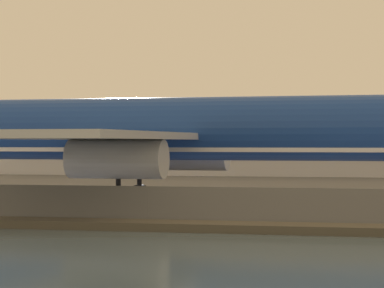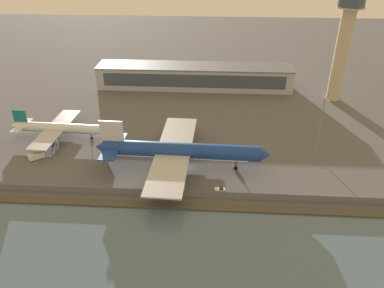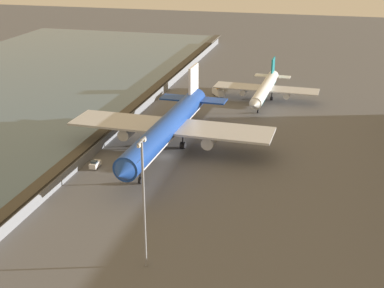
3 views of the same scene
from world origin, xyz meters
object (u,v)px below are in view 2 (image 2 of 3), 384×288
(cargo_jet_blue, at_px, (178,151))
(passenger_jet_white_teal, at_px, (58,128))
(control_tower, at_px, (344,39))
(apron_light_mast_apron_west, at_px, (320,125))
(ops_van, at_px, (36,156))
(baggage_tug, at_px, (220,190))

(cargo_jet_blue, xyz_separation_m, passenger_jet_white_teal, (-46.96, 17.30, -2.03))
(passenger_jet_white_teal, xyz_separation_m, control_tower, (113.24, 44.63, 23.61))
(control_tower, bearing_deg, apron_light_mast_apron_west, -110.66)
(ops_van, xyz_separation_m, apron_light_mast_apron_west, (96.32, 8.49, 10.67))
(baggage_tug, xyz_separation_m, ops_van, (-63.14, 14.91, 0.47))
(passenger_jet_white_teal, bearing_deg, apron_light_mast_apron_west, -4.29)
(baggage_tug, bearing_deg, ops_van, 166.72)
(cargo_jet_blue, xyz_separation_m, baggage_tug, (13.62, -13.13, -5.35))
(baggage_tug, xyz_separation_m, apron_light_mast_apron_west, (33.18, 23.39, 11.14))
(baggage_tug, bearing_deg, passenger_jet_white_teal, 153.34)
(passenger_jet_white_teal, xyz_separation_m, apron_light_mast_apron_west, (93.76, -7.03, 7.82))
(apron_light_mast_apron_west, bearing_deg, passenger_jet_white_teal, 175.71)
(passenger_jet_white_teal, relative_size, baggage_tug, 11.84)
(ops_van, xyz_separation_m, control_tower, (115.79, 60.14, 26.45))
(ops_van, height_order, apron_light_mast_apron_west, apron_light_mast_apron_west)
(passenger_jet_white_teal, distance_m, baggage_tug, 67.88)
(ops_van, bearing_deg, control_tower, 27.45)
(cargo_jet_blue, relative_size, passenger_jet_white_teal, 1.51)
(baggage_tug, height_order, apron_light_mast_apron_west, apron_light_mast_apron_west)
(baggage_tug, distance_m, ops_van, 64.88)
(baggage_tug, height_order, ops_van, ops_van)
(cargo_jet_blue, distance_m, ops_van, 49.79)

